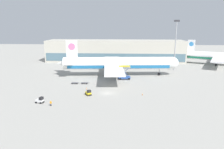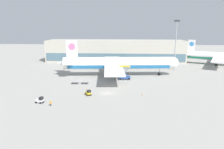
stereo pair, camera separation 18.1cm
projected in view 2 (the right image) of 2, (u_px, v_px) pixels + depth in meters
name	position (u px, v px, depth m)	size (l,w,h in m)	color
ground_plane	(107.00, 93.00, 77.84)	(400.00, 400.00, 0.00)	#9E9B93
terminal_building	(115.00, 51.00, 145.85)	(90.00, 18.20, 14.00)	#BCB7A8
light_mast	(176.00, 42.00, 114.19)	(2.80, 0.50, 26.41)	#9EA0A5
airplane_main	(117.00, 64.00, 103.84)	(58.06, 48.52, 17.00)	white
airplane_distant	(223.00, 57.00, 130.70)	(47.11, 40.85, 14.78)	white
scissor_lift_loader	(124.00, 74.00, 97.72)	(5.44, 3.77, 6.00)	#284C99
baggage_tug_foreground	(40.00, 100.00, 67.95)	(2.71, 2.13, 2.00)	silver
baggage_tug_mid	(88.00, 93.00, 75.44)	(2.57, 2.82, 2.00)	yellow
baggage_dolly_lead	(75.00, 83.00, 90.42)	(3.71, 1.54, 0.48)	#56565B
baggage_dolly_second	(85.00, 83.00, 90.43)	(3.71, 1.54, 0.48)	#56565B
ground_crew_near	(51.00, 103.00, 65.35)	(0.52, 0.36, 1.69)	black
traffic_cone_near	(142.00, 94.00, 75.63)	(0.40, 0.40, 0.72)	black
traffic_cone_far	(86.00, 88.00, 82.65)	(0.40, 0.40, 0.65)	black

